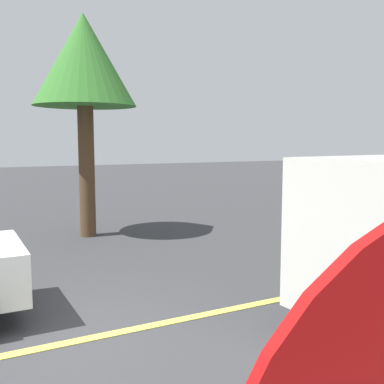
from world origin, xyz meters
name	(u,v)px	position (x,y,z in m)	size (l,w,h in m)	color
ground_plane	(48,348)	(0.00, 0.00, 0.00)	(80.00, 80.00, 0.00)	#38383A
lane_marking_centre	(258,304)	(3.00, 0.00, 0.01)	(28.00, 0.16, 0.01)	#E0D14C
tree_left_verge	(84,64)	(2.08, 5.96, 4.28)	(2.52, 2.52, 5.49)	#513823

